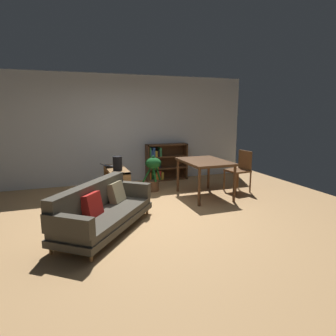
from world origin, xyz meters
TOP-DOWN VIEW (x-y plane):
  - ground_plane at (0.00, 0.00)m, footprint 8.16×8.16m
  - back_wall_panel at (0.00, 2.70)m, footprint 6.80×0.10m
  - fabric_couch at (-0.89, -0.35)m, footprint 1.77×1.96m
  - media_console at (-0.36, 1.36)m, footprint 0.40×1.06m
  - open_laptop at (-0.40, 1.57)m, footprint 0.48×0.38m
  - desk_speaker at (-0.37, 1.11)m, footprint 0.19×0.19m
  - potted_floor_plant at (0.51, 1.53)m, footprint 0.47×0.36m
  - dining_table at (1.42, 0.75)m, footprint 0.88×1.21m
  - dining_chair_near at (2.39, 0.88)m, footprint 0.50×0.51m
  - bookshelf at (1.09, 2.52)m, footprint 1.10×0.30m

SIDE VIEW (x-z plane):
  - ground_plane at x=0.00m, z-range 0.00..0.00m
  - media_console at x=-0.36m, z-range -0.01..0.62m
  - fabric_couch at x=-0.89m, z-range -0.03..0.70m
  - bookshelf at x=1.09m, z-range -0.01..0.95m
  - potted_floor_plant at x=0.51m, z-range 0.08..0.90m
  - dining_chair_near at x=2.39m, z-range 0.07..0.99m
  - open_laptop at x=-0.40m, z-range 0.61..0.68m
  - dining_table at x=1.42m, z-range 0.31..1.10m
  - desk_speaker at x=-0.37m, z-range 0.63..0.91m
  - back_wall_panel at x=0.00m, z-range 0.00..2.70m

